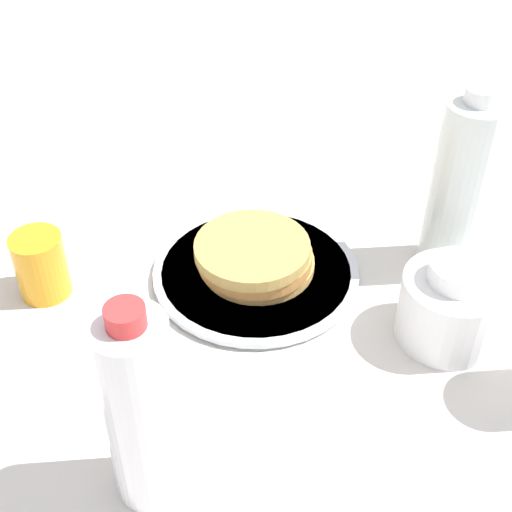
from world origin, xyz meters
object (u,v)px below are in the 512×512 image
at_px(water_bottle_near, 141,411).
at_px(water_bottle_mid, 461,188).
at_px(plate, 256,272).
at_px(juice_glass, 41,265).
at_px(cream_jug, 450,306).
at_px(pancake_stack, 255,256).

relative_size(water_bottle_near, water_bottle_mid, 0.94).
distance_m(plate, water_bottle_mid, 0.26).
xyz_separation_m(juice_glass, cream_jug, (-0.46, 0.11, 0.00)).
bearing_deg(pancake_stack, juice_glass, 1.76).
distance_m(pancake_stack, juice_glass, 0.25).
relative_size(plate, water_bottle_near, 1.12).
bearing_deg(cream_jug, plate, -29.13).
distance_m(cream_jug, water_bottle_mid, 0.15).
bearing_deg(water_bottle_near, cream_jug, -152.36).
relative_size(juice_glass, water_bottle_mid, 0.34).
height_order(pancake_stack, water_bottle_mid, water_bottle_mid).
xyz_separation_m(juice_glass, water_bottle_mid, (-0.49, -0.02, 0.07)).
xyz_separation_m(plate, juice_glass, (0.25, 0.01, 0.03)).
relative_size(plate, juice_glass, 3.11).
xyz_separation_m(water_bottle_near, water_bottle_mid, (-0.36, -0.29, 0.01)).
height_order(plate, cream_jug, cream_jug).
distance_m(pancake_stack, water_bottle_near, 0.31).
distance_m(water_bottle_near, water_bottle_mid, 0.46).
bearing_deg(plate, juice_glass, 1.91).
xyz_separation_m(plate, water_bottle_mid, (-0.24, -0.01, 0.11)).
relative_size(pancake_stack, water_bottle_near, 0.65).
height_order(pancake_stack, water_bottle_near, water_bottle_near).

